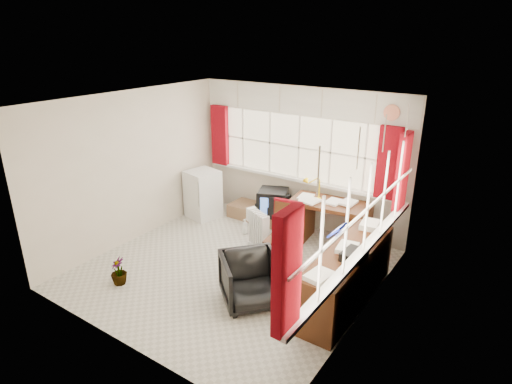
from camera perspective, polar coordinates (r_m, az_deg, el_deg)
ground at (r=6.55m, az=-3.18°, el=-10.19°), size 4.00×4.00×0.00m
room_walls at (r=5.92m, az=-3.46°, el=2.37°), size 4.00×4.00×4.00m
window_back at (r=7.64m, az=5.51°, el=2.23°), size 3.70×0.12×3.60m
window_right at (r=5.27m, az=13.85°, el=-7.21°), size 0.12×3.70×3.60m
curtains at (r=6.22m, az=8.58°, el=2.67°), size 3.83×3.83×1.15m
overhead_cabinets at (r=6.05m, az=9.69°, el=9.88°), size 3.98×3.98×0.48m
desk at (r=7.18m, az=9.75°, el=-3.80°), size 1.36×0.78×0.78m
desk_lamp at (r=7.06m, az=8.46°, el=1.05°), size 0.16×0.15×0.38m
task_chair at (r=6.31m, az=3.90°, el=-5.62°), size 0.50×0.53×1.06m
office_chair at (r=5.65m, az=-0.68°, el=-11.63°), size 1.03×1.03×0.68m
radiator at (r=6.93m, az=0.38°, el=-5.75°), size 0.47×0.35×0.66m
credenza at (r=5.77m, az=12.08°, el=-10.80°), size 0.50×2.00×0.85m
file_tray at (r=5.38m, az=12.94°, el=-8.23°), size 0.27×0.34×0.11m
tv_bench at (r=8.02m, az=1.09°, el=-3.05°), size 1.40×0.50×0.25m
crt_tv at (r=7.68m, az=2.31°, el=-1.32°), size 0.63×0.60×0.45m
hifi_stack at (r=7.62m, az=2.35°, el=-1.76°), size 0.59×0.40×0.41m
mini_fridge at (r=8.15m, az=-7.09°, el=-0.28°), size 0.64×0.65×0.91m
spray_bottle_a at (r=7.53m, az=-1.47°, el=-4.59°), size 0.12×0.12×0.28m
spray_bottle_b at (r=7.76m, az=-0.43°, el=-4.04°), size 0.10×0.10×0.21m
flower_vase at (r=6.39m, az=-17.84°, el=-10.02°), size 0.30×0.30×0.40m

